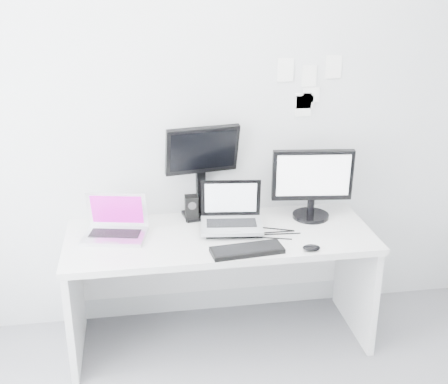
{
  "coord_description": "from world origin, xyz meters",
  "views": [
    {
      "loc": [
        -0.45,
        -1.79,
        2.18
      ],
      "look_at": [
        0.02,
        1.23,
        1.0
      ],
      "focal_mm": 46.26,
      "sensor_mm": 36.0,
      "label": 1
    }
  ],
  "objects": [
    {
      "name": "keyboard",
      "position": [
        0.11,
        0.99,
        0.74
      ],
      "size": [
        0.41,
        0.18,
        0.03
      ],
      "primitive_type": "cube",
      "rotation": [
        0.0,
        0.0,
        0.11
      ],
      "color": "black",
      "rests_on": "desk"
    },
    {
      "name": "desk",
      "position": [
        0.0,
        1.25,
        0.36
      ],
      "size": [
        1.8,
        0.7,
        0.73
      ],
      "primitive_type": "cube",
      "color": "silver",
      "rests_on": "ground"
    },
    {
      "name": "wall_note_1",
      "position": [
        0.6,
        1.59,
        1.58
      ],
      "size": [
        0.09,
        0.0,
        0.13
      ],
      "primitive_type": "cube",
      "color": "white",
      "rests_on": "back_wall"
    },
    {
      "name": "wall_note_4",
      "position": [
        0.62,
        1.59,
        1.46
      ],
      "size": [
        0.11,
        0.0,
        0.09
      ],
      "primitive_type": "cube",
      "color": "white",
      "rests_on": "back_wall"
    },
    {
      "name": "wall_note_5",
      "position": [
        0.57,
        1.59,
        1.4
      ],
      "size": [
        0.1,
        0.0,
        0.15
      ],
      "primitive_type": "cube",
      "color": "white",
      "rests_on": "back_wall"
    },
    {
      "name": "wall_note_3",
      "position": [
        0.58,
        1.59,
        1.42
      ],
      "size": [
        0.11,
        0.0,
        0.08
      ],
      "primitive_type": "cube",
      "color": "white",
      "rests_on": "back_wall"
    },
    {
      "name": "back_wall",
      "position": [
        0.0,
        1.6,
        1.35
      ],
      "size": [
        3.6,
        0.0,
        3.6
      ],
      "primitive_type": "plane",
      "rotation": [
        1.57,
        0.0,
        0.0
      ],
      "color": "#BABCBF",
      "rests_on": "ground"
    },
    {
      "name": "wall_note_2",
      "position": [
        0.75,
        1.59,
        1.63
      ],
      "size": [
        0.1,
        0.0,
        0.14
      ],
      "primitive_type": "cube",
      "color": "white",
      "rests_on": "back_wall"
    },
    {
      "name": "samsung_monitor",
      "position": [
        0.6,
        1.4,
        0.96
      ],
      "size": [
        0.52,
        0.28,
        0.45
      ],
      "primitive_type": "cube",
      "rotation": [
        0.0,
        0.0,
        -0.11
      ],
      "color": "black",
      "rests_on": "desk"
    },
    {
      "name": "macbook",
      "position": [
        -0.61,
        1.29,
        0.86
      ],
      "size": [
        0.4,
        0.33,
        0.26
      ],
      "primitive_type": "cube",
      "rotation": [
        0.0,
        0.0,
        -0.21
      ],
      "color": "silver",
      "rests_on": "desk"
    },
    {
      "name": "wall_note_0",
      "position": [
        0.45,
        1.59,
        1.62
      ],
      "size": [
        0.1,
        0.0,
        0.14
      ],
      "primitive_type": "cube",
      "color": "white",
      "rests_on": "back_wall"
    },
    {
      "name": "mouse",
      "position": [
        0.47,
        0.96,
        0.75
      ],
      "size": [
        0.11,
        0.08,
        0.03
      ],
      "primitive_type": "ellipsoid",
      "rotation": [
        0.0,
        0.0,
        -0.15
      ],
      "color": "black",
      "rests_on": "desk"
    },
    {
      "name": "dell_laptop",
      "position": [
        0.07,
        1.27,
        0.88
      ],
      "size": [
        0.39,
        0.32,
        0.3
      ],
      "primitive_type": "cube",
      "rotation": [
        0.0,
        0.0,
        -0.12
      ],
      "color": "#9EA1A5",
      "rests_on": "desk"
    },
    {
      "name": "speaker",
      "position": [
        -0.14,
        1.48,
        0.81
      ],
      "size": [
        0.1,
        0.1,
        0.16
      ],
      "primitive_type": "cube",
      "rotation": [
        0.0,
        0.0,
        0.39
      ],
      "color": "black",
      "rests_on": "desk"
    },
    {
      "name": "rear_monitor",
      "position": [
        -0.07,
        1.53,
        1.03
      ],
      "size": [
        0.47,
        0.23,
        0.61
      ],
      "primitive_type": "cube",
      "rotation": [
        0.0,
        0.0,
        0.16
      ],
      "color": "black",
      "rests_on": "desk"
    }
  ]
}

